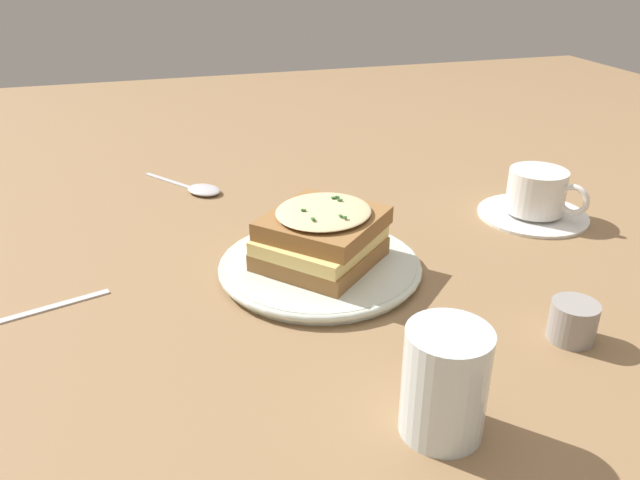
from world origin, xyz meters
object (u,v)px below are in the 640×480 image
at_px(sandwich, 320,236).
at_px(teacup_with_saucer, 536,198).
at_px(spoon, 200,189).
at_px(condiment_pot, 573,321).
at_px(dinner_plate, 320,266).
at_px(water_glass, 445,382).

height_order(sandwich, teacup_with_saucer, sandwich).
height_order(spoon, condiment_pot, condiment_pot).
bearing_deg(spoon, teacup_with_saucer, 116.32).
xyz_separation_m(sandwich, condiment_pot, (0.20, -0.20, -0.03)).
height_order(teacup_with_saucer, condiment_pot, teacup_with_saucer).
relative_size(teacup_with_saucer, condiment_pot, 3.33).
bearing_deg(dinner_plate, water_glass, -86.09).
bearing_deg(spoon, sandwich, 73.38).
height_order(teacup_with_saucer, spoon, teacup_with_saucer).
distance_m(spoon, condiment_pot, 0.58).
bearing_deg(condiment_pot, spoon, 121.29).
distance_m(water_glass, spoon, 0.59).
height_order(dinner_plate, condiment_pot, condiment_pot).
bearing_deg(teacup_with_saucer, dinner_plate, -110.92).
xyz_separation_m(sandwich, water_glass, (0.02, -0.28, -0.00)).
bearing_deg(spoon, water_glass, 66.03).
distance_m(dinner_plate, teacup_with_saucer, 0.34).
relative_size(sandwich, teacup_with_saucer, 1.16).
bearing_deg(spoon, condiment_pot, 85.19).
bearing_deg(sandwich, dinner_plate, -105.03).
relative_size(dinner_plate, sandwich, 1.34).
xyz_separation_m(teacup_with_saucer, condiment_pot, (-0.14, -0.27, -0.01)).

